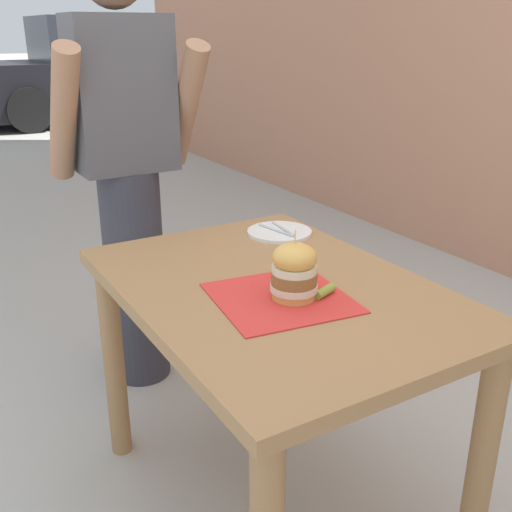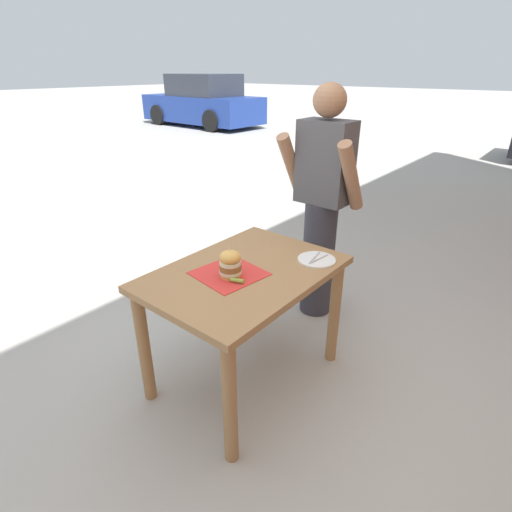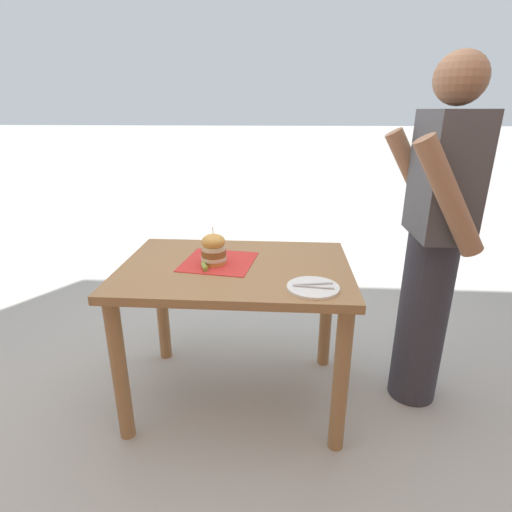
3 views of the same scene
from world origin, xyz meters
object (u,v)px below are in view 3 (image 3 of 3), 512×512
object	(u,v)px
diner_across_table	(434,239)
pickle_spear	(204,267)
side_plate_with_forks	(313,287)
sandwich	(214,249)
patio_table	(236,290)

from	to	relation	value
diner_across_table	pickle_spear	bearing A→B (deg)	-82.41
side_plate_with_forks	sandwich	bearing A→B (deg)	-118.89
patio_table	sandwich	bearing A→B (deg)	-94.55
pickle_spear	side_plate_with_forks	size ratio (longest dim) A/B	0.33
side_plate_with_forks	diner_across_table	bearing A→B (deg)	118.95
patio_table	pickle_spear	size ratio (longest dim) A/B	15.12
pickle_spear	diner_across_table	xyz separation A→B (m)	(-0.14, 1.07, 0.12)
patio_table	sandwich	world-z (taller)	sandwich
pickle_spear	sandwich	bearing A→B (deg)	156.35
sandwich	diner_across_table	size ratio (longest dim) A/B	0.11
patio_table	side_plate_with_forks	distance (m)	0.45
side_plate_with_forks	diner_across_table	world-z (taller)	diner_across_table
sandwich	side_plate_with_forks	world-z (taller)	sandwich
pickle_spear	side_plate_with_forks	distance (m)	0.52
patio_table	sandwich	xyz separation A→B (m)	(-0.01, -0.10, 0.21)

